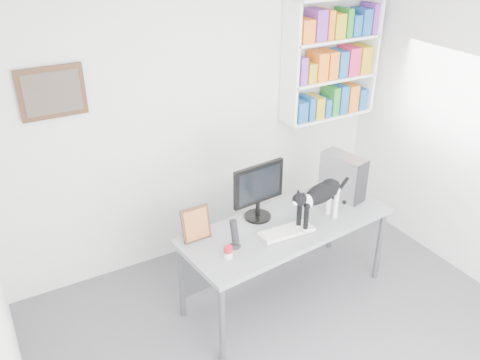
{
  "coord_description": "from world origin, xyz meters",
  "views": [
    {
      "loc": [
        -1.91,
        -2.13,
        3.17
      ],
      "look_at": [
        0.16,
        1.53,
        0.93
      ],
      "focal_mm": 38.0,
      "sensor_mm": 36.0,
      "label": 1
    }
  ],
  "objects_px": {
    "keyboard": "(286,231)",
    "leaning_print": "(196,223)",
    "cat": "(320,204)",
    "soup_can": "(228,252)",
    "pc_tower": "(343,176)",
    "speaker": "(234,233)",
    "desk": "(285,261)",
    "monitor": "(258,191)",
    "bookshelf": "(331,59)"
  },
  "relations": [
    {
      "from": "desk",
      "to": "keyboard",
      "type": "relative_size",
      "value": 4.05
    },
    {
      "from": "leaning_print",
      "to": "soup_can",
      "type": "distance_m",
      "value": 0.38
    },
    {
      "from": "desk",
      "to": "soup_can",
      "type": "bearing_deg",
      "value": -171.48
    },
    {
      "from": "bookshelf",
      "to": "pc_tower",
      "type": "xyz_separation_m",
      "value": [
        -0.43,
        -0.82,
        -0.85
      ]
    },
    {
      "from": "keyboard",
      "to": "bookshelf",
      "type": "bearing_deg",
      "value": 44.56
    },
    {
      "from": "cat",
      "to": "soup_can",
      "type": "bearing_deg",
      "value": 169.55
    },
    {
      "from": "soup_can",
      "to": "leaning_print",
      "type": "bearing_deg",
      "value": 106.46
    },
    {
      "from": "keyboard",
      "to": "monitor",
      "type": "bearing_deg",
      "value": 106.64
    },
    {
      "from": "leaning_print",
      "to": "keyboard",
      "type": "bearing_deg",
      "value": -24.46
    },
    {
      "from": "desk",
      "to": "soup_can",
      "type": "relative_size",
      "value": 18.6
    },
    {
      "from": "pc_tower",
      "to": "leaning_print",
      "type": "height_order",
      "value": "pc_tower"
    },
    {
      "from": "monitor",
      "to": "leaning_print",
      "type": "distance_m",
      "value": 0.62
    },
    {
      "from": "bookshelf",
      "to": "keyboard",
      "type": "bearing_deg",
      "value": -138.31
    },
    {
      "from": "monitor",
      "to": "cat",
      "type": "height_order",
      "value": "monitor"
    },
    {
      "from": "keyboard",
      "to": "speaker",
      "type": "bearing_deg",
      "value": 176.6
    },
    {
      "from": "speaker",
      "to": "soup_can",
      "type": "xyz_separation_m",
      "value": [
        -0.12,
        -0.11,
        -0.07
      ]
    },
    {
      "from": "bookshelf",
      "to": "monitor",
      "type": "bearing_deg",
      "value": -149.74
    },
    {
      "from": "keyboard",
      "to": "soup_can",
      "type": "relative_size",
      "value": 4.59
    },
    {
      "from": "bookshelf",
      "to": "speaker",
      "type": "distance_m",
      "value": 2.2
    },
    {
      "from": "desk",
      "to": "leaning_print",
      "type": "xyz_separation_m",
      "value": [
        -0.78,
        0.18,
        0.54
      ]
    },
    {
      "from": "speaker",
      "to": "leaning_print",
      "type": "relative_size",
      "value": 0.84
    },
    {
      "from": "leaning_print",
      "to": "soup_can",
      "type": "height_order",
      "value": "leaning_print"
    },
    {
      "from": "desk",
      "to": "cat",
      "type": "height_order",
      "value": "cat"
    },
    {
      "from": "bookshelf",
      "to": "speaker",
      "type": "xyz_separation_m",
      "value": [
        -1.7,
        -1.05,
        -0.94
      ]
    },
    {
      "from": "pc_tower",
      "to": "cat",
      "type": "distance_m",
      "value": 0.56
    },
    {
      "from": "speaker",
      "to": "pc_tower",
      "type": "bearing_deg",
      "value": -20.16
    },
    {
      "from": "keyboard",
      "to": "leaning_print",
      "type": "relative_size",
      "value": 1.56
    },
    {
      "from": "bookshelf",
      "to": "desk",
      "type": "height_order",
      "value": "bookshelf"
    },
    {
      "from": "bookshelf",
      "to": "cat",
      "type": "height_order",
      "value": "bookshelf"
    },
    {
      "from": "keyboard",
      "to": "desk",
      "type": "bearing_deg",
      "value": 55.46
    },
    {
      "from": "leaning_print",
      "to": "soup_can",
      "type": "bearing_deg",
      "value": -74.65
    },
    {
      "from": "pc_tower",
      "to": "leaning_print",
      "type": "relative_size",
      "value": 1.39
    },
    {
      "from": "monitor",
      "to": "keyboard",
      "type": "height_order",
      "value": "monitor"
    },
    {
      "from": "monitor",
      "to": "cat",
      "type": "relative_size",
      "value": 0.82
    },
    {
      "from": "cat",
      "to": "speaker",
      "type": "bearing_deg",
      "value": 162.22
    },
    {
      "from": "soup_can",
      "to": "keyboard",
      "type": "bearing_deg",
      "value": 5.46
    },
    {
      "from": "speaker",
      "to": "soup_can",
      "type": "relative_size",
      "value": 2.47
    },
    {
      "from": "pc_tower",
      "to": "leaning_print",
      "type": "xyz_separation_m",
      "value": [
        -1.49,
        0.02,
        -0.06
      ]
    },
    {
      "from": "pc_tower",
      "to": "speaker",
      "type": "distance_m",
      "value": 1.3
    },
    {
      "from": "desk",
      "to": "soup_can",
      "type": "distance_m",
      "value": 0.83
    },
    {
      "from": "pc_tower",
      "to": "cat",
      "type": "bearing_deg",
      "value": -162.97
    },
    {
      "from": "desk",
      "to": "soup_can",
      "type": "height_order",
      "value": "soup_can"
    },
    {
      "from": "soup_can",
      "to": "desk",
      "type": "bearing_deg",
      "value": 14.44
    },
    {
      "from": "desk",
      "to": "keyboard",
      "type": "bearing_deg",
      "value": -133.33
    },
    {
      "from": "monitor",
      "to": "speaker",
      "type": "relative_size",
      "value": 2.1
    },
    {
      "from": "monitor",
      "to": "leaning_print",
      "type": "height_order",
      "value": "monitor"
    },
    {
      "from": "pc_tower",
      "to": "cat",
      "type": "xyz_separation_m",
      "value": [
        -0.48,
        -0.28,
        -0.01
      ]
    },
    {
      "from": "bookshelf",
      "to": "soup_can",
      "type": "height_order",
      "value": "bookshelf"
    },
    {
      "from": "soup_can",
      "to": "cat",
      "type": "distance_m",
      "value": 0.92
    },
    {
      "from": "cat",
      "to": "monitor",
      "type": "bearing_deg",
      "value": 126.44
    }
  ]
}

